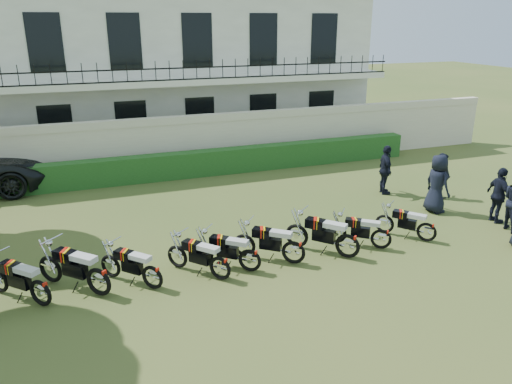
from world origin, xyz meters
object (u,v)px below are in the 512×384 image
(motorcycle_3, at_px, (152,272))
(motorcycle_4, at_px, (220,263))
(motorcycle_5, at_px, (250,255))
(motorcycle_2, at_px, (98,275))
(motorcycle_1, at_px, (40,287))
(motorcycle_7, at_px, (348,240))
(officer_5, at_px, (385,170))
(officer_4, at_px, (441,175))
(officer_3, at_px, (437,184))
(officer_2, at_px, (499,195))
(motorcycle_8, at_px, (381,234))
(motorcycle_6, at_px, (294,247))
(motorcycle_9, at_px, (427,228))

(motorcycle_3, xyz_separation_m, motorcycle_4, (1.59, -0.12, 0.01))
(motorcycle_4, relative_size, motorcycle_5, 0.98)
(motorcycle_2, relative_size, motorcycle_4, 1.07)
(motorcycle_1, xyz_separation_m, motorcycle_7, (7.43, -0.25, 0.04))
(motorcycle_7, xyz_separation_m, officer_5, (3.85, 4.10, 0.36))
(motorcycle_4, height_order, officer_4, officer_4)
(motorcycle_2, bearing_deg, motorcycle_5, -46.53)
(motorcycle_4, xyz_separation_m, officer_3, (7.83, 1.98, 0.49))
(motorcycle_1, height_order, officer_2, officer_2)
(motorcycle_1, height_order, motorcycle_8, motorcycle_1)
(motorcycle_8, bearing_deg, motorcycle_6, 127.53)
(officer_5, bearing_deg, motorcycle_1, 125.00)
(officer_2, relative_size, officer_5, 0.98)
(officer_3, height_order, officer_5, officer_3)
(motorcycle_6, bearing_deg, officer_2, -47.75)
(motorcycle_1, distance_m, motorcycle_2, 1.22)
(motorcycle_9, distance_m, officer_5, 4.17)
(motorcycle_9, bearing_deg, motorcycle_3, 140.04)
(motorcycle_2, relative_size, motorcycle_7, 0.98)
(motorcycle_7, distance_m, officer_2, 5.63)
(motorcycle_9, relative_size, officer_2, 0.80)
(officer_4, bearing_deg, officer_3, 136.91)
(motorcycle_9, height_order, officer_2, officer_2)
(officer_5, bearing_deg, officer_4, -103.91)
(motorcycle_6, height_order, officer_3, officer_3)
(motorcycle_5, distance_m, motorcycle_8, 3.78)
(officer_2, bearing_deg, officer_3, 48.45)
(motorcycle_2, relative_size, officer_3, 0.83)
(motorcycle_5, relative_size, officer_4, 0.95)
(motorcycle_2, relative_size, officer_4, 1.00)
(motorcycle_6, xyz_separation_m, officer_3, (5.84, 1.82, 0.47))
(motorcycle_2, bearing_deg, motorcycle_7, -47.60)
(motorcycle_1, height_order, motorcycle_3, motorcycle_1)
(motorcycle_1, relative_size, officer_4, 0.92)
(motorcycle_5, height_order, officer_5, officer_5)
(motorcycle_1, height_order, officer_4, officer_4)
(motorcycle_3, height_order, motorcycle_6, motorcycle_6)
(motorcycle_5, bearing_deg, officer_3, -36.05)
(motorcycle_5, bearing_deg, motorcycle_6, -50.15)
(motorcycle_5, bearing_deg, motorcycle_8, -50.67)
(motorcycle_9, xyz_separation_m, officer_2, (2.97, 0.48, 0.43))
(motorcycle_2, xyz_separation_m, motorcycle_9, (8.82, -0.11, -0.10))
(motorcycle_2, bearing_deg, officer_4, -31.33)
(motorcycle_9, bearing_deg, officer_2, -30.67)
(officer_2, height_order, officer_4, officer_2)
(motorcycle_9, distance_m, officer_3, 2.63)
(motorcycle_4, bearing_deg, motorcycle_9, -39.62)
(motorcycle_5, height_order, officer_4, officer_4)
(motorcycle_3, height_order, motorcycle_4, motorcycle_4)
(motorcycle_8, bearing_deg, motorcycle_4, 129.58)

